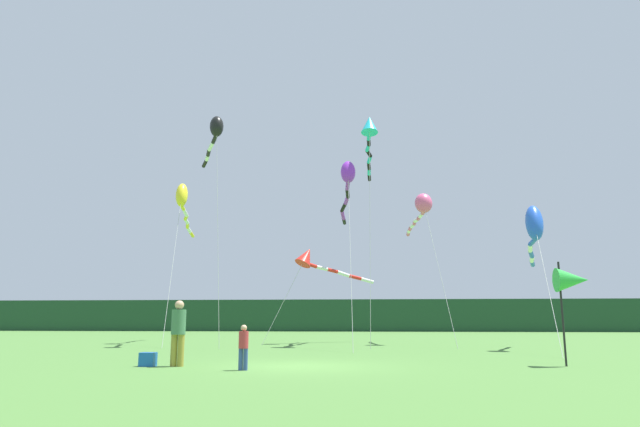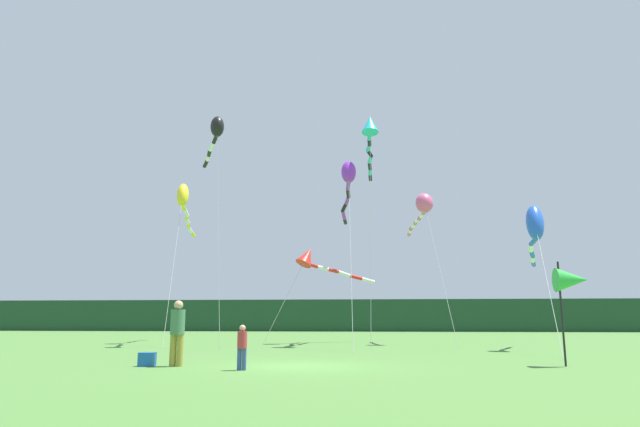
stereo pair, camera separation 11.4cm
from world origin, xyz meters
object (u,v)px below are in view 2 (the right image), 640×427
at_px(kite_purple, 348,180).
at_px(kite_yellow, 184,201).
at_px(person_adult, 177,329).
at_px(kite_cyan, 370,133).
at_px(banner_flag_pole, 571,281).
at_px(kite_blue, 535,226).
at_px(kite_black, 216,132).
at_px(kite_rainbow, 423,206).
at_px(person_child, 242,345).
at_px(kite_red, 313,260).
at_px(cooler_box, 147,359).

height_order(kite_purple, kite_yellow, kite_purple).
xyz_separation_m(person_adult, kite_cyan, (5.43, 12.70, 9.97)).
distance_m(banner_flag_pole, kite_blue, 8.83).
xyz_separation_m(person_adult, kite_black, (-2.61, 11.58, 9.95)).
bearing_deg(kite_purple, person_adult, -108.96).
bearing_deg(banner_flag_pole, kite_cyan, 116.70).
height_order(banner_flag_pole, kite_blue, kite_blue).
xyz_separation_m(kite_purple, kite_rainbow, (3.98, 2.17, -1.01)).
bearing_deg(kite_cyan, person_child, -103.60).
bearing_deg(kite_cyan, kite_red, 144.60).
bearing_deg(kite_blue, kite_black, 171.67).
bearing_deg(kite_rainbow, kite_purple, -151.38).
distance_m(banner_flag_pole, kite_red, 16.75).
bearing_deg(cooler_box, kite_cyan, 63.81).
bearing_deg(person_child, kite_yellow, 115.25).
bearing_deg(person_adult, kite_blue, 36.56).
relative_size(cooler_box, kite_black, 0.04).
height_order(person_adult, banner_flag_pole, banner_flag_pole).
xyz_separation_m(person_child, kite_yellow, (-7.57, 16.04, 7.40)).
xyz_separation_m(kite_red, kite_black, (-4.77, -3.45, 6.42)).
bearing_deg(kite_blue, kite_red, 151.50).
bearing_deg(kite_black, kite_rainbow, 15.38).
bearing_deg(kite_blue, banner_flag_pole, -99.36).
distance_m(person_child, cooler_box, 3.14).
relative_size(kite_purple, kite_black, 0.87).
bearing_deg(kite_rainbow, person_adult, -119.49).
xyz_separation_m(person_child, kite_red, (0.03, 16.00, 3.90)).
bearing_deg(cooler_box, kite_purple, 67.74).
xyz_separation_m(cooler_box, kite_yellow, (-4.61, 15.10, 7.86)).
xyz_separation_m(person_child, banner_flag_pole, (9.13, 2.11, 1.75)).
bearing_deg(kite_rainbow, kite_black, -164.62).
xyz_separation_m(banner_flag_pole, kite_blue, (1.36, 8.22, 2.91)).
bearing_deg(kite_red, kite_yellow, 179.68).
relative_size(person_child, kite_yellow, 0.12).
bearing_deg(kite_cyan, cooler_box, -116.19).
bearing_deg(kite_cyan, banner_flag_pole, -63.30).
relative_size(person_adult, kite_blue, 0.22).
distance_m(person_adult, kite_cyan, 17.03).
distance_m(banner_flag_pole, kite_purple, 14.54).
distance_m(person_child, kite_red, 16.47).
height_order(person_adult, kite_black, kite_black).
distance_m(person_adult, cooler_box, 1.18).
distance_m(person_adult, banner_flag_pole, 11.39).
xyz_separation_m(kite_blue, kite_cyan, (-7.18, 3.35, 5.69)).
relative_size(kite_rainbow, kite_yellow, 0.81).
height_order(cooler_box, kite_rainbow, kite_rainbow).
bearing_deg(person_child, kite_black, 110.67).
distance_m(person_child, kite_cyan, 17.47).
bearing_deg(person_adult, kite_rainbow, 60.51).
bearing_deg(kite_purple, person_child, -99.06).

